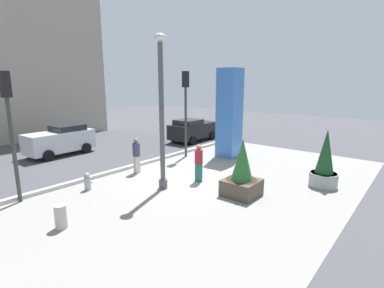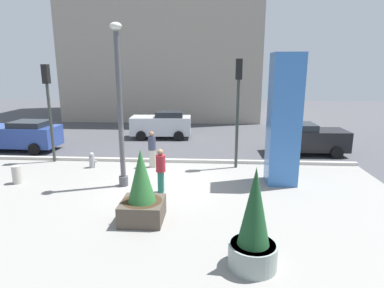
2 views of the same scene
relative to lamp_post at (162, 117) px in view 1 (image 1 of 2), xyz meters
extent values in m
plane|color=#47474C|center=(1.53, 4.28, -3.03)|extent=(60.00, 60.00, 0.00)
cube|color=gray|center=(1.53, -1.72, -3.03)|extent=(18.00, 10.00, 0.02)
cube|color=#B7B2A8|center=(1.53, 3.40, -2.95)|extent=(18.00, 0.24, 0.16)
cylinder|color=#4C4C51|center=(0.00, 0.00, -2.83)|extent=(0.36, 0.36, 0.40)
cylinder|color=#4C4C51|center=(0.00, 0.00, -0.08)|extent=(0.20, 0.20, 5.89)
ellipsoid|color=silver|center=(0.00, 0.00, 3.05)|extent=(0.44, 0.44, 0.28)
cube|color=#3870BC|center=(6.33, 0.79, -0.43)|extent=(1.17, 1.17, 5.19)
cylinder|color=gray|center=(4.50, -5.14, -2.72)|extent=(1.16, 1.16, 0.61)
cylinder|color=#382819|center=(4.50, -5.14, -2.43)|extent=(1.07, 1.07, 0.04)
cone|color=#1E4C28|center=(4.50, -5.14, -1.47)|extent=(0.76, 0.76, 1.88)
cube|color=#4C4238|center=(1.40, -2.94, -2.70)|extent=(1.29, 1.29, 0.66)
cylinder|color=#382819|center=(1.40, -2.94, -2.39)|extent=(1.23, 1.23, 0.04)
cone|color=#2D6B33|center=(1.40, -2.94, -1.55)|extent=(0.85, 0.85, 1.63)
cylinder|color=#99999E|center=(-2.13, 2.27, -2.75)|extent=(0.26, 0.26, 0.55)
sphere|color=#99999E|center=(-2.13, 2.27, -2.40)|extent=(0.24, 0.24, 0.24)
cylinder|color=#99999E|center=(-1.96, 2.27, -2.72)|extent=(0.12, 0.10, 0.10)
cylinder|color=#B2ADA3|center=(-4.41, -0.01, -2.65)|extent=(0.36, 0.36, 0.75)
cylinder|color=#333833|center=(-4.40, 3.15, -1.09)|extent=(0.14, 0.14, 3.87)
cube|color=black|center=(-4.40, 3.15, 1.29)|extent=(0.28, 0.32, 0.90)
sphere|color=green|center=(-4.40, 3.32, 1.56)|extent=(0.18, 0.18, 0.18)
cylinder|color=#333833|center=(4.66, 2.72, -0.98)|extent=(0.14, 0.14, 4.10)
cube|color=black|center=(4.66, 2.72, 1.53)|extent=(0.28, 0.32, 0.90)
sphere|color=yellow|center=(4.66, 2.89, 1.80)|extent=(0.18, 0.18, 0.18)
cube|color=black|center=(8.71, 5.45, -2.22)|extent=(4.06, 1.91, 1.07)
cube|color=#1E2328|center=(8.11, 5.43, -1.51)|extent=(1.85, 1.63, 0.35)
cylinder|color=black|center=(9.93, 6.38, -2.71)|extent=(0.65, 0.24, 0.64)
cylinder|color=black|center=(9.98, 4.58, -2.71)|extent=(0.65, 0.24, 0.64)
cylinder|color=black|center=(7.44, 6.31, -2.71)|extent=(0.65, 0.24, 0.64)
cylinder|color=black|center=(7.49, 4.52, -2.71)|extent=(0.65, 0.24, 0.64)
cube|color=silver|center=(0.11, 8.99, -2.17)|extent=(3.99, 1.89, 1.17)
cube|color=#1E2328|center=(0.70, 9.02, -1.41)|extent=(1.83, 1.59, 0.35)
cylinder|color=black|center=(-1.06, 8.08, -2.71)|extent=(0.65, 0.25, 0.64)
cylinder|color=black|center=(-1.14, 9.79, -2.71)|extent=(0.65, 0.25, 0.64)
cylinder|color=black|center=(1.37, 8.19, -2.71)|extent=(0.65, 0.25, 0.64)
cylinder|color=black|center=(1.29, 9.91, -2.71)|extent=(0.65, 0.25, 0.64)
cube|color=#B2AD9E|center=(0.71, 2.51, -2.60)|extent=(0.29, 0.22, 0.86)
cylinder|color=#33384C|center=(0.71, 2.51, -1.84)|extent=(0.38, 0.38, 0.65)
sphere|color=#8C664C|center=(0.71, 2.51, -1.40)|extent=(0.23, 0.23, 0.23)
cube|color=#236656|center=(1.61, -0.63, -2.60)|extent=(0.21, 0.29, 0.84)
cylinder|color=maroon|center=(1.61, -0.63, -1.87)|extent=(0.37, 0.37, 0.63)
sphere|color=#8C664C|center=(1.61, -0.63, -1.44)|extent=(0.23, 0.23, 0.23)
camera|label=1|loc=(-8.19, -8.29, 1.36)|focal=27.16mm
camera|label=2|loc=(3.50, -12.06, 1.63)|focal=30.30mm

